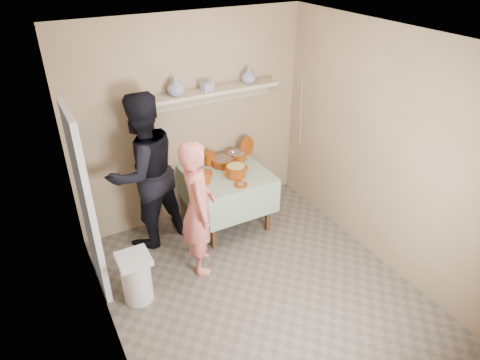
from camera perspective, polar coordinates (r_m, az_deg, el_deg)
ground at (r=4.74m, az=2.82°, el=-14.52°), size 3.50×3.50×0.00m
tile_panel at (r=4.47m, az=-19.78°, el=-3.25°), size 0.06×0.70×2.00m
plate_stack_a at (r=5.35m, az=-5.90°, el=2.40°), size 0.14×0.14×0.19m
plate_stack_b at (r=5.44m, az=-4.09°, el=2.89°), size 0.14×0.14×0.17m
bowl_stack at (r=5.04m, az=-4.79°, el=0.37°), size 0.14×0.14×0.14m
empty_bowl at (r=5.21m, az=-4.55°, el=0.78°), size 0.16×0.16×0.05m
propped_lid at (r=5.65m, az=0.94°, el=4.47°), size 0.26×0.15×0.26m
vase_right at (r=5.38m, az=1.16°, el=13.82°), size 0.25×0.25×0.20m
vase_left at (r=4.98m, az=-8.57°, el=12.26°), size 0.23×0.23×0.21m
ceramic_box at (r=5.12m, az=-4.41°, el=12.31°), size 0.16×0.13×0.10m
person_cook at (r=4.59m, az=-5.60°, el=-3.75°), size 0.51×0.65×1.56m
person_helper at (r=5.03m, az=-12.71°, el=1.05°), size 1.09×0.96×1.89m
room_shell at (r=3.79m, az=3.42°, el=3.10°), size 3.04×3.54×2.62m
serving_table at (r=5.34m, az=-1.77°, el=-0.10°), size 0.97×0.97×0.76m
cazuela_meat_a at (r=5.42m, az=-2.36°, el=2.52°), size 0.30×0.30×0.10m
cazuela_meat_b at (r=5.57m, az=-0.46°, el=3.34°), size 0.28×0.28×0.10m
ladle at (r=5.53m, az=-0.94°, el=3.72°), size 0.08×0.26×0.19m
cazuela_rice at (r=5.15m, az=-0.54°, el=1.32°), size 0.33×0.25×0.14m
front_plate at (r=5.00m, az=0.08°, el=-0.61°), size 0.16×0.16×0.03m
wall_shelf at (r=5.20m, az=-4.34°, el=11.48°), size 1.80×0.25×0.21m
trash_bin at (r=4.58m, az=-13.64°, el=-12.54°), size 0.32×0.32×0.56m
electrical_cord at (r=5.81m, az=8.13°, el=8.87°), size 0.01×0.05×0.90m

